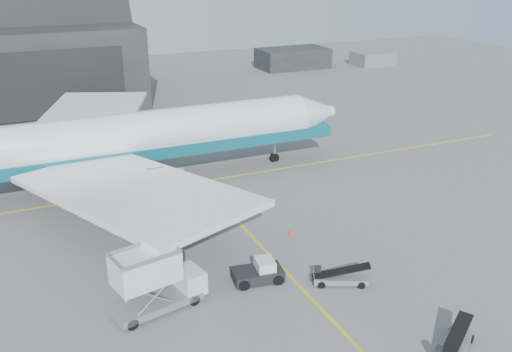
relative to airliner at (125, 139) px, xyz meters
name	(u,v)px	position (x,y,z in m)	size (l,w,h in m)	color
ground	(288,274)	(6.87, -22.40, -4.80)	(200.00, 200.00, 0.00)	#565659
taxi_lines	(225,208)	(6.87, -9.73, -4.79)	(80.00, 42.12, 0.02)	gold
distant_bldg_a	(293,68)	(44.87, 49.60, -4.80)	(14.00, 8.00, 4.00)	black
distant_bldg_b	(372,65)	(61.87, 45.60, -4.80)	(8.00, 6.00, 2.80)	slate
airliner	(125,139)	(0.00, 0.00, 0.00)	(48.84, 47.36, 17.14)	white
catering_truck	(154,281)	(-3.17, -22.86, -2.61)	(6.62, 3.60, 4.31)	slate
pushback_tug	(259,273)	(4.57, -22.33, -4.17)	(3.84, 2.56, 1.66)	black
belt_loader_a	(454,345)	(11.86, -34.27, -4.32)	(3.95, 3.11, 1.56)	slate
belt_loader_b	(340,278)	(9.68, -25.09, -4.31)	(4.10, 2.85, 1.57)	slate
traffic_cone	(291,232)	(9.96, -16.97, -4.54)	(0.38, 0.38, 0.54)	#FF3D08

